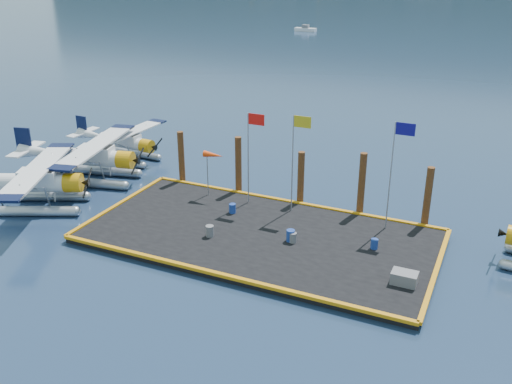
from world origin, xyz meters
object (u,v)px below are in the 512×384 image
at_px(piling_1, 238,167).
at_px(drum_2, 293,238).
at_px(drum_1, 291,236).
at_px(drum_3, 210,231).
at_px(piling_0, 181,159).
at_px(crate, 404,278).
at_px(flagpole_red, 251,144).
at_px(piling_4, 427,199).
at_px(seaplane_b, 92,160).
at_px(seaplane_c, 125,144).
at_px(flagpole_blue, 396,160).
at_px(drum_0, 232,208).
at_px(flagpole_yellow, 296,149).
at_px(piling_2, 301,180).
at_px(piling_3, 362,186).
at_px(windsock, 213,156).
at_px(seaplane_a, 33,185).
at_px(drum_4, 374,244).

bearing_deg(piling_1, drum_2, -42.19).
bearing_deg(drum_1, drum_3, -162.62).
distance_m(piling_0, piling_1, 4.50).
bearing_deg(crate, drum_1, 164.62).
bearing_deg(flagpole_red, piling_4, 8.43).
xyz_separation_m(drum_1, crate, (6.74, -1.85, -0.02)).
height_order(seaplane_b, piling_1, piling_1).
distance_m(seaplane_c, drum_3, 16.18).
bearing_deg(flagpole_blue, drum_2, -138.73).
distance_m(drum_2, crate, 6.79).
xyz_separation_m(drum_3, flagpole_blue, (9.16, 5.28, 3.96)).
xyz_separation_m(drum_0, flagpole_yellow, (3.42, 1.89, 3.81)).
bearing_deg(piling_1, seaplane_c, 166.70).
relative_size(drum_1, flagpole_yellow, 0.11).
bearing_deg(piling_2, drum_0, -132.73).
bearing_deg(piling_0, drum_3, -48.74).
bearing_deg(drum_2, drum_1, 153.92).
bearing_deg(piling_3, piling_2, 180.00).
bearing_deg(piling_4, piling_0, 180.00).
bearing_deg(windsock, piling_1, 57.34).
height_order(drum_1, drum_3, drum_1).
bearing_deg(seaplane_c, flagpole_blue, 81.56).
distance_m(crate, windsock, 15.11).
bearing_deg(crate, seaplane_a, -179.82).
height_order(piling_0, piling_3, piling_3).
xyz_separation_m(drum_2, drum_3, (-4.62, -1.30, 0.04)).
xyz_separation_m(drum_4, piling_4, (2.00, 4.40, 1.32)).
relative_size(drum_3, piling_0, 0.16).
xyz_separation_m(seaplane_a, windsock, (10.11, 5.82, 1.62)).
xyz_separation_m(drum_4, piling_3, (-2.00, 4.40, 1.47)).
xyz_separation_m(seaplane_b, flagpole_yellow, (15.58, 0.39, 2.89)).
height_order(drum_1, piling_0, piling_0).
distance_m(seaplane_c, piling_1, 11.82).
bearing_deg(flagpole_red, flagpole_blue, -0.00).
height_order(crate, piling_0, piling_0).
bearing_deg(drum_1, piling_3, 65.31).
xyz_separation_m(windsock, piling_2, (5.53, 1.60, -1.33)).
distance_m(drum_1, flagpole_blue, 7.28).
bearing_deg(drum_3, seaplane_b, 158.50).
relative_size(flagpole_red, flagpole_yellow, 0.97).
distance_m(seaplane_b, flagpole_red, 12.89).
bearing_deg(piling_4, drum_1, -139.91).
distance_m(drum_0, piling_1, 3.97).
height_order(crate, piling_4, piling_4).
xyz_separation_m(seaplane_a, seaplane_b, (0.25, 5.43, 0.01)).
relative_size(drum_4, flagpole_red, 0.09).
distance_m(seaplane_a, piling_1, 13.39).
height_order(seaplane_b, piling_0, piling_0).
bearing_deg(crate, flagpole_yellow, 144.36).
xyz_separation_m(seaplane_b, flagpole_red, (12.59, 0.39, 2.77)).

